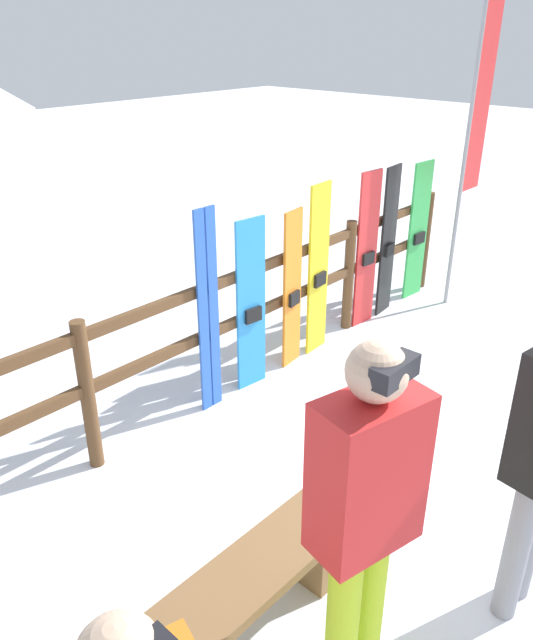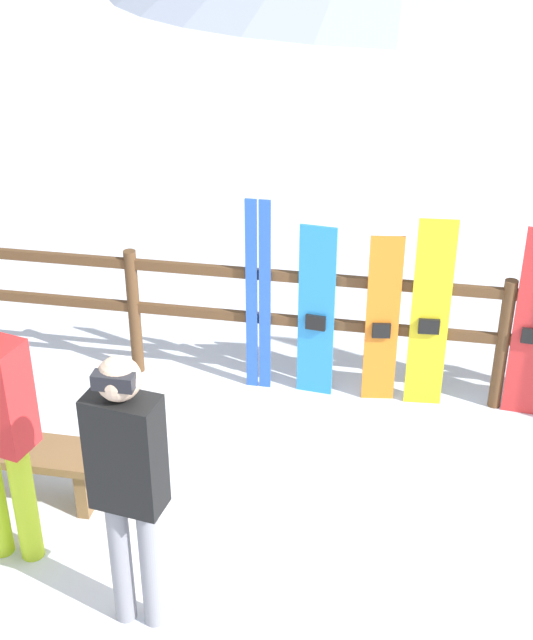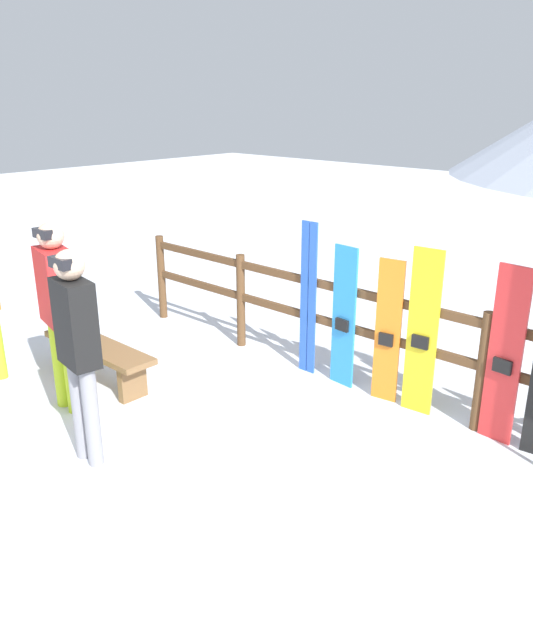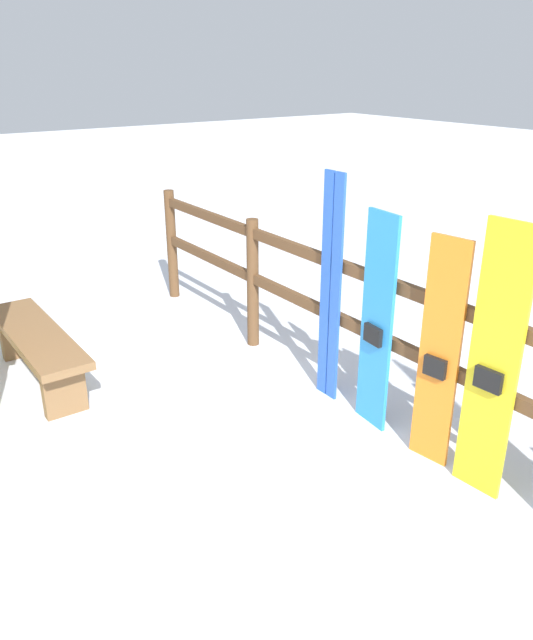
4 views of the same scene
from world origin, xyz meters
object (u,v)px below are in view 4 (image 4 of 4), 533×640
Objects in this scene: ski_pair_blue at (331,290)px; snowboard_blue at (377,324)px; snowboard_yellow at (493,366)px; bench at (37,344)px; snowboard_orange at (439,356)px.

snowboard_blue is (0.46, -0.00, -0.09)m from ski_pair_blue.
snowboard_blue is at bearing -179.99° from snowboard_yellow.
snowboard_yellow is at bearing 31.26° from bench.
bench is 0.91× the size of ski_pair_blue.
bench is 1.03× the size of snowboard_blue.
snowboard_blue reaches higher than bench.
bench is 3.20m from snowboard_yellow.
snowboard_orange is (0.96, -0.00, -0.11)m from ski_pair_blue.
snowboard_blue is at bearing 41.66° from bench.
ski_pair_blue is 1.16× the size of snowboard_orange.
bench is 0.95× the size of snowboard_yellow.
snowboard_yellow reaches higher than snowboard_blue.
snowboard_yellow is at bearing 0.02° from snowboard_orange.
snowboard_blue is 0.86m from snowboard_yellow.
ski_pair_blue reaches higher than snowboard_blue.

